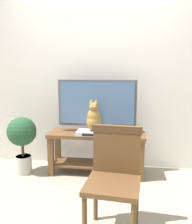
{
  "coord_description": "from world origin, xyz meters",
  "views": [
    {
      "loc": [
        0.4,
        -2.49,
        1.37
      ],
      "look_at": [
        -0.01,
        0.45,
        0.85
      ],
      "focal_mm": 38.07,
      "sensor_mm": 36.0,
      "label": 1
    }
  ],
  "objects": [
    {
      "name": "wooden_chair",
      "position": [
        0.29,
        -0.62,
        0.53
      ],
      "size": [
        0.47,
        0.47,
        0.91
      ],
      "color": "brown",
      "rests_on": "ground"
    },
    {
      "name": "cat",
      "position": [
        -0.03,
        0.41,
        0.76
      ],
      "size": [
        0.2,
        0.29,
        0.41
      ],
      "color": "olive",
      "rests_on": "media_box"
    },
    {
      "name": "ground_plane",
      "position": [
        0.0,
        0.0,
        0.0
      ],
      "size": [
        12.0,
        12.0,
        0.0
      ],
      "primitive_type": "plane",
      "color": "gray"
    },
    {
      "name": "potted_plant",
      "position": [
        -0.98,
        0.37,
        0.5
      ],
      "size": [
        0.38,
        0.38,
        0.77
      ],
      "color": "beige",
      "rests_on": "ground"
    },
    {
      "name": "tv_stand",
      "position": [
        -0.01,
        0.5,
        0.38
      ],
      "size": [
        1.26,
        0.41,
        0.56
      ],
      "color": "brown",
      "rests_on": "ground"
    },
    {
      "name": "tv",
      "position": [
        -0.01,
        0.55,
        0.93
      ],
      "size": [
        1.02,
        0.2,
        0.69
      ],
      "color": "#4C4C51",
      "rests_on": "tv_stand"
    },
    {
      "name": "back_wall",
      "position": [
        0.0,
        0.87,
        1.4
      ],
      "size": [
        7.0,
        0.12,
        2.8
      ],
      "primitive_type": "cube",
      "color": "silver",
      "rests_on": "ground"
    },
    {
      "name": "book_stack",
      "position": [
        0.45,
        0.54,
        0.59
      ],
      "size": [
        0.23,
        0.18,
        0.05
      ],
      "color": "#B2332D",
      "rests_on": "tv_stand"
    },
    {
      "name": "media_box",
      "position": [
        -0.03,
        0.43,
        0.59
      ],
      "size": [
        0.43,
        0.28,
        0.05
      ],
      "color": "#BCBCC1",
      "rests_on": "tv_stand"
    }
  ]
}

